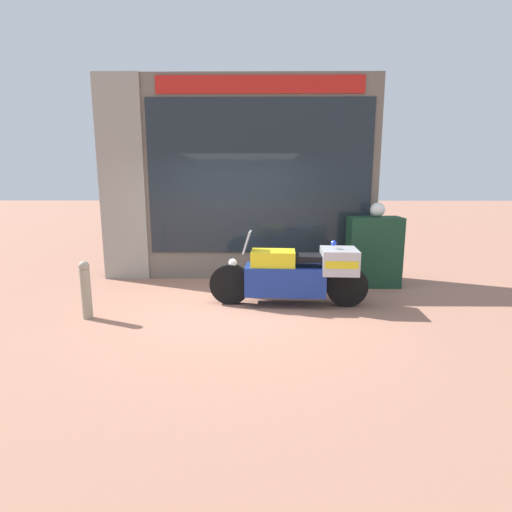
# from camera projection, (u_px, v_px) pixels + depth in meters

# --- Properties ---
(ground_plane) EXTENTS (60.00, 60.00, 0.00)m
(ground_plane) POSITION_uv_depth(u_px,v_px,m) (233.00, 307.00, 6.33)
(ground_plane) COLOR #9E6B56
(shop_building) EXTENTS (5.44, 0.55, 3.94)m
(shop_building) POSITION_uv_depth(u_px,v_px,m) (219.00, 180.00, 7.91)
(shop_building) COLOR #6B6056
(shop_building) RESTS_ON ground
(window_display) EXTENTS (4.09, 0.30, 2.00)m
(window_display) POSITION_uv_depth(u_px,v_px,m) (258.00, 254.00, 8.22)
(window_display) COLOR slate
(window_display) RESTS_ON ground
(paramedic_motorcycle) EXTENTS (2.52, 0.67, 1.19)m
(paramedic_motorcycle) POSITION_uv_depth(u_px,v_px,m) (297.00, 273.00, 6.33)
(paramedic_motorcycle) COLOR black
(paramedic_motorcycle) RESTS_ON ground
(utility_cabinet) EXTENTS (0.96, 0.54, 1.30)m
(utility_cabinet) POSITION_uv_depth(u_px,v_px,m) (373.00, 252.00, 7.49)
(utility_cabinet) COLOR #193D28
(utility_cabinet) RESTS_ON ground
(white_helmet) EXTENTS (0.27, 0.27, 0.27)m
(white_helmet) POSITION_uv_depth(u_px,v_px,m) (378.00, 210.00, 7.34)
(white_helmet) COLOR white
(white_helmet) RESTS_ON utility_cabinet
(street_bollard) EXTENTS (0.15, 0.15, 0.85)m
(street_bollard) POSITION_uv_depth(u_px,v_px,m) (86.00, 289.00, 5.74)
(street_bollard) COLOR gray
(street_bollard) RESTS_ON ground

